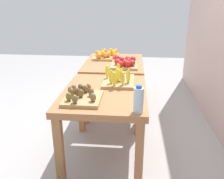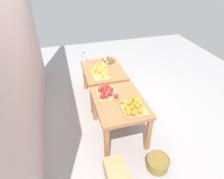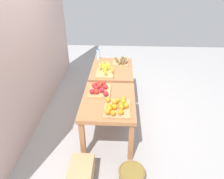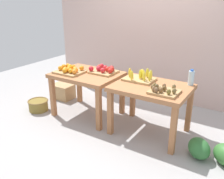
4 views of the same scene
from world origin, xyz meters
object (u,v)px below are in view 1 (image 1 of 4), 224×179
orange_bin (107,55)px  display_table_left (114,69)px  kiwi_bin (82,96)px  cardboard_produce_box (135,83)px  water_bottle (138,100)px  wicker_basket (98,84)px  display_table_right (105,101)px  banana_crate (118,79)px  apple_bin (125,63)px

orange_bin → display_table_left: bearing=28.3°
display_table_left → kiwi_bin: kiwi_bin is taller
display_table_left → cardboard_produce_box: 1.02m
water_bottle → wicker_basket: bearing=-164.4°
cardboard_produce_box → display_table_left: bearing=-19.5°
display_table_left → display_table_right: bearing=0.0°
banana_crate → kiwi_bin: bearing=-32.0°
display_table_right → cardboard_produce_box: size_ratio=2.60×
water_bottle → display_table_right: bearing=-144.3°
kiwi_bin → banana_crate: bearing=148.0°
banana_crate → display_table_right: bearing=-26.4°
banana_crate → wicker_basket: 1.90m
display_table_right → banana_crate: (-0.23, 0.12, 0.15)m
apple_bin → water_bottle: 1.35m
display_table_left → apple_bin: apple_bin is taller
banana_crate → display_table_left: bearing=-172.5°
orange_bin → cardboard_produce_box: (-0.60, 0.43, -0.63)m
display_table_right → orange_bin: size_ratio=2.33×
display_table_left → display_table_right: size_ratio=1.00×
orange_bin → apple_bin: 0.54m
orange_bin → banana_crate: 1.16m
apple_bin → kiwi_bin: size_ratio=1.17×
water_bottle → orange_bin: bearing=-166.1°
water_bottle → wicker_basket: (-2.39, -0.67, -0.73)m
water_bottle → cardboard_produce_box: water_bottle is taller
banana_crate → wicker_basket: banana_crate is taller
display_table_right → cardboard_produce_box: bearing=171.3°
display_table_right → water_bottle: 0.58m
display_table_left → display_table_right: same height
display_table_right → orange_bin: bearing=-174.5°
kiwi_bin → cardboard_produce_box: 2.33m
apple_bin → orange_bin: bearing=-148.1°
display_table_left → water_bottle: size_ratio=4.65×
wicker_basket → apple_bin: bearing=25.9°
apple_bin → cardboard_produce_box: (-1.06, 0.14, -0.63)m
display_table_left → orange_bin: size_ratio=2.33×
orange_bin → apple_bin: bearing=31.9°
kiwi_bin → wicker_basket: (-2.18, -0.18, -0.66)m
display_table_right → apple_bin: bearing=170.2°
display_table_right → wicker_basket: (-1.95, -0.35, -0.52)m
cardboard_produce_box → kiwi_bin: bearing=-12.2°
water_bottle → cardboard_produce_box: size_ratio=0.56×
apple_bin → display_table_left: bearing=-144.3°
display_table_left → display_table_right: 1.12m
display_table_right → banana_crate: 0.30m
banana_crate → cardboard_produce_box: (-1.73, 0.18, -0.63)m
apple_bin → wicker_basket: apple_bin is taller
kiwi_bin → cardboard_produce_box: (-2.20, 0.47, -0.62)m
kiwi_bin → orange_bin: bearing=178.4°
display_table_right → water_bottle: water_bottle is taller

